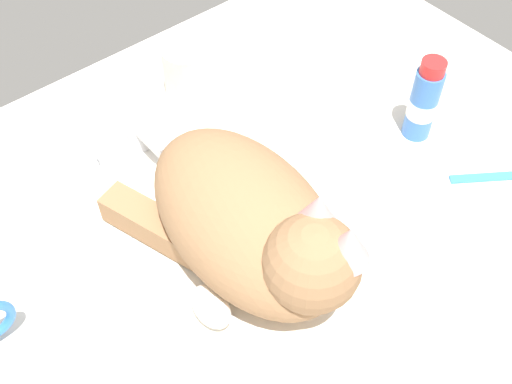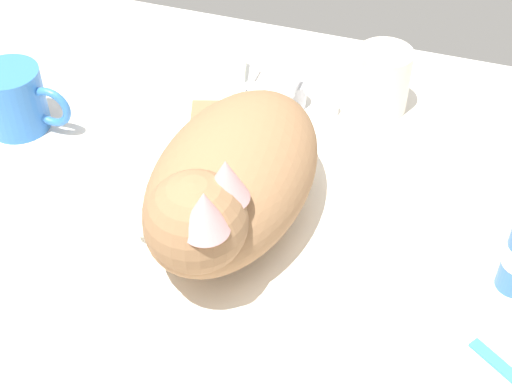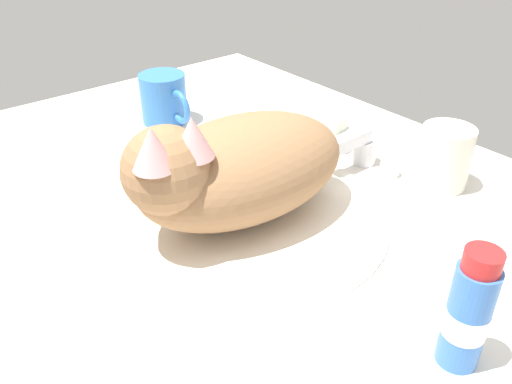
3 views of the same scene
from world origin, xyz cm
name	(u,v)px [view 1 (image 1 of 3)]	position (x,y,z in cm)	size (l,w,h in cm)	color
ground_plane	(245,260)	(0.00, 0.00, -1.50)	(110.00, 82.50, 3.00)	silver
sink_basin	(245,251)	(0.00, 0.00, 0.38)	(36.70, 36.70, 0.75)	white
faucet	(141,136)	(0.00, 21.68, 2.42)	(12.50, 9.54, 5.70)	silver
cat	(254,225)	(-0.13, -1.75, 7.48)	(19.72, 31.15, 16.05)	#936B47
rinse_cup	(189,72)	(11.00, 26.16, 4.29)	(7.05, 7.05, 8.58)	silver
soap_dish	(56,168)	(-10.93, 25.34, 0.60)	(9.00, 6.40, 1.20)	white
soap_bar	(53,160)	(-10.93, 25.34, 2.22)	(6.79, 4.55, 2.04)	silver
toothpaste_bottle	(424,102)	(30.32, 0.58, 5.68)	(3.82, 3.82, 12.25)	#3870C6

